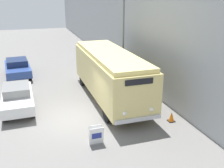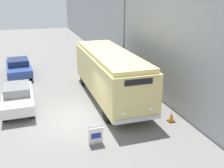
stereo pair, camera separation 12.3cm
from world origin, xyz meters
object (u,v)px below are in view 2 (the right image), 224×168
at_px(sign_board, 96,135).
at_px(streetlamp, 124,27).
at_px(parked_car_near, 18,97).
at_px(traffic_cone, 171,117).
at_px(vintage_bus, 110,73).
at_px(parked_car_mid, 19,67).

distance_m(sign_board, streetlamp, 9.64).
xyz_separation_m(sign_board, parked_car_near, (-3.41, 5.19, 0.33)).
bearing_deg(traffic_cone, streetlamp, 91.67).
bearing_deg(vintage_bus, parked_car_mid, 129.07).
distance_m(parked_car_mid, traffic_cone, 13.76).
bearing_deg(parked_car_mid, streetlamp, -33.54).
xyz_separation_m(streetlamp, parked_car_near, (-7.62, -2.61, -3.45)).
distance_m(streetlamp, parked_car_mid, 9.49).
height_order(sign_board, traffic_cone, sign_board).
bearing_deg(vintage_bus, sign_board, -114.31).
relative_size(parked_car_mid, traffic_cone, 8.34).
relative_size(sign_board, streetlamp, 0.13).
bearing_deg(parked_car_mid, parked_car_near, -93.51).
height_order(vintage_bus, traffic_cone, vintage_bus).
bearing_deg(sign_board, parked_car_mid, 105.97).
distance_m(vintage_bus, parked_car_near, 5.78).
bearing_deg(sign_board, parked_car_near, 123.29).
height_order(vintage_bus, parked_car_mid, vintage_bus).
relative_size(parked_car_near, traffic_cone, 8.07).
distance_m(vintage_bus, streetlamp, 4.15).
bearing_deg(streetlamp, parked_car_mid, 150.53).
bearing_deg(parked_car_mid, vintage_bus, -54.99).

